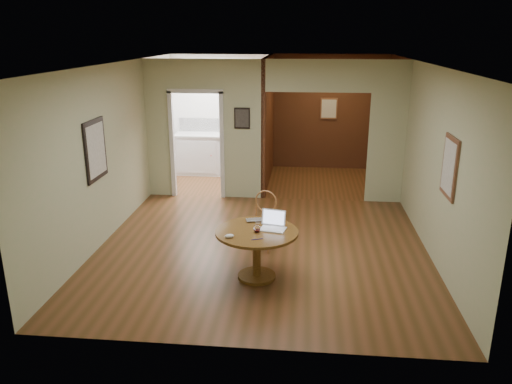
# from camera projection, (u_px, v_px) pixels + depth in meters

# --- Properties ---
(floor) EXTENTS (5.00, 5.00, 0.00)m
(floor) POSITION_uv_depth(u_px,v_px,m) (262.00, 250.00, 7.60)
(floor) COLOR #4A2F15
(floor) RESTS_ON ground
(room_shell) EXTENTS (5.20, 7.50, 5.00)m
(room_shell) POSITION_uv_depth(u_px,v_px,m) (252.00, 129.00, 10.19)
(room_shell) COLOR white
(room_shell) RESTS_ON ground
(dining_table) EXTENTS (1.09, 1.09, 0.68)m
(dining_table) POSITION_uv_depth(u_px,v_px,m) (257.00, 243.00, 6.58)
(dining_table) COLOR brown
(dining_table) RESTS_ON ground
(chair) EXTENTS (0.46, 0.46, 0.90)m
(chair) POSITION_uv_depth(u_px,v_px,m) (264.00, 217.00, 7.53)
(chair) COLOR #A25F39
(chair) RESTS_ON ground
(open_laptop) EXTENTS (0.37, 0.35, 0.23)m
(open_laptop) POSITION_uv_depth(u_px,v_px,m) (273.00, 224.00, 6.60)
(open_laptop) COLOR white
(open_laptop) RESTS_ON dining_table
(closed_laptop) EXTENTS (0.37, 0.29, 0.03)m
(closed_laptop) POSITION_uv_depth(u_px,v_px,m) (259.00, 221.00, 6.82)
(closed_laptop) COLOR #B9B9BE
(closed_laptop) RESTS_ON dining_table
(mouse) EXTENTS (0.13, 0.10, 0.05)m
(mouse) POSITION_uv_depth(u_px,v_px,m) (229.00, 236.00, 6.29)
(mouse) COLOR white
(mouse) RESTS_ON dining_table
(wine_glass) EXTENTS (0.09, 0.09, 0.10)m
(wine_glass) POSITION_uv_depth(u_px,v_px,m) (257.00, 228.00, 6.47)
(wine_glass) COLOR white
(wine_glass) RESTS_ON dining_table
(pen) EXTENTS (0.14, 0.06, 0.01)m
(pen) POSITION_uv_depth(u_px,v_px,m) (257.00, 239.00, 6.25)
(pen) COLOR #0D0D5C
(pen) RESTS_ON dining_table
(kitchen_cabinet) EXTENTS (2.06, 0.60, 0.94)m
(kitchen_cabinet) POSITION_uv_depth(u_px,v_px,m) (220.00, 154.00, 11.57)
(kitchen_cabinet) COLOR silver
(kitchen_cabinet) RESTS_ON ground
(grocery_bag) EXTENTS (0.32, 0.28, 0.29)m
(grocery_bag) POSITION_uv_depth(u_px,v_px,m) (235.00, 128.00, 11.34)
(grocery_bag) COLOR beige
(grocery_bag) RESTS_ON kitchen_cabinet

